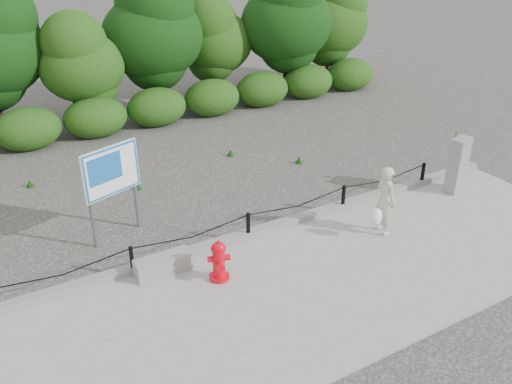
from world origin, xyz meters
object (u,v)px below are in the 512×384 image
object	(u,v)px
concrete_block	(163,265)
fire_hydrant	(219,261)
advertising_sign	(111,175)
pedestrian	(384,201)
utility_cabinet	(458,165)

from	to	relation	value
concrete_block	fire_hydrant	bearing A→B (deg)	-40.96
concrete_block	advertising_sign	size ratio (longest dim) A/B	0.52
pedestrian	concrete_block	bearing A→B (deg)	82.32
pedestrian	utility_cabinet	distance (m)	2.93
pedestrian	utility_cabinet	world-z (taller)	pedestrian
fire_hydrant	advertising_sign	xyz separation A→B (m)	(-1.13, 2.49, 1.00)
fire_hydrant	advertising_sign	bearing A→B (deg)	132.63
fire_hydrant	pedestrian	bearing A→B (deg)	14.36
fire_hydrant	pedestrian	world-z (taller)	pedestrian
utility_cabinet	pedestrian	bearing A→B (deg)	176.26
advertising_sign	utility_cabinet	bearing A→B (deg)	-34.20
utility_cabinet	advertising_sign	world-z (taller)	advertising_sign
pedestrian	concrete_block	distance (m)	4.69
pedestrian	advertising_sign	xyz separation A→B (m)	(-4.86, 2.75, 0.64)
pedestrian	concrete_block	size ratio (longest dim) A/B	1.41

